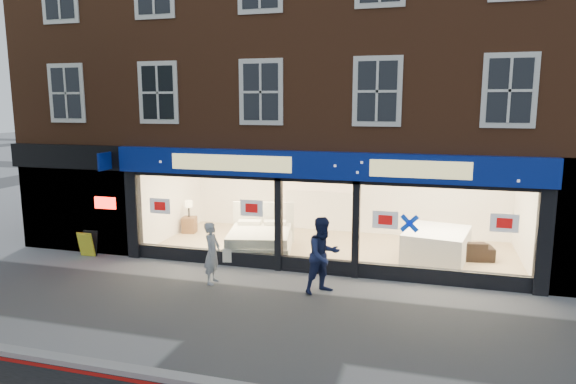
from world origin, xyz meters
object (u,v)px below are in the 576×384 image
at_px(pedestrian_blue, 323,255).
at_px(a_board, 88,244).
at_px(display_bed, 260,239).
at_px(sofa, 458,249).
at_px(mattress_stack, 437,244).
at_px(pedestrian_grey, 212,253).

bearing_deg(pedestrian_blue, a_board, 125.79).
xyz_separation_m(display_bed, pedestrian_blue, (2.51, -2.62, 0.47)).
xyz_separation_m(sofa, a_board, (-10.60, -2.45, 0.00)).
bearing_deg(pedestrian_blue, mattress_stack, 4.94).
bearing_deg(a_board, pedestrian_grey, -15.18).
bearing_deg(display_bed, sofa, -4.45).
bearing_deg(pedestrian_grey, pedestrian_blue, -89.27).
relative_size(mattress_stack, sofa, 1.23).
height_order(mattress_stack, sofa, mattress_stack).
height_order(a_board, pedestrian_grey, pedestrian_grey).
distance_m(mattress_stack, a_board, 10.27).
relative_size(mattress_stack, pedestrian_grey, 1.49).
xyz_separation_m(a_board, pedestrian_blue, (7.38, -0.98, 0.55)).
height_order(mattress_stack, a_board, mattress_stack).
relative_size(pedestrian_grey, pedestrian_blue, 0.85).
relative_size(sofa, pedestrian_blue, 1.02).
xyz_separation_m(mattress_stack, sofa, (0.60, 0.13, -0.14)).
bearing_deg(mattress_stack, display_bed, -172.35).
bearing_deg(sofa, display_bed, -1.99).
bearing_deg(pedestrian_blue, sofa, 0.20).
bearing_deg(a_board, sofa, 11.52).
xyz_separation_m(mattress_stack, a_board, (-10.00, -2.32, -0.13)).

